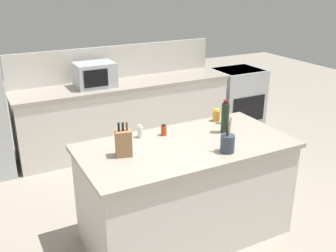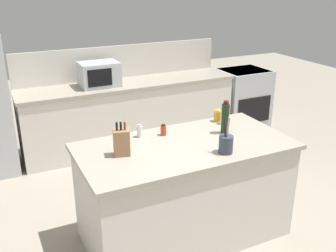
{
  "view_description": "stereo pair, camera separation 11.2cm",
  "coord_description": "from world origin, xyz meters",
  "px_view_note": "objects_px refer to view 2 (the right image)",
  "views": [
    {
      "loc": [
        -1.62,
        -2.72,
        2.33
      ],
      "look_at": [
        0.0,
        0.35,
        0.99
      ],
      "focal_mm": 42.0,
      "sensor_mm": 36.0,
      "label": 1
    },
    {
      "loc": [
        -1.52,
        -2.77,
        2.33
      ],
      "look_at": [
        0.0,
        0.35,
        0.99
      ],
      "focal_mm": 42.0,
      "sensor_mm": 36.0,
      "label": 2
    }
  ],
  "objects_px": {
    "honey_jar": "(217,116)",
    "spice_jar_paprika": "(163,130)",
    "knife_block": "(122,142)",
    "salt_shaker": "(140,131)",
    "range_oven": "(242,97)",
    "wine_bottle": "(225,118)",
    "utensil_crock": "(226,144)",
    "pepper_grinder": "(226,115)",
    "microwave": "(99,74)"
  },
  "relations": [
    {
      "from": "utensil_crock",
      "to": "microwave",
      "type": "bearing_deg",
      "value": 97.64
    },
    {
      "from": "wine_bottle",
      "to": "honey_jar",
      "type": "bearing_deg",
      "value": 69.95
    },
    {
      "from": "honey_jar",
      "to": "pepper_grinder",
      "type": "xyz_separation_m",
      "value": [
        0.04,
        -0.1,
        0.04
      ]
    },
    {
      "from": "utensil_crock",
      "to": "wine_bottle",
      "type": "xyz_separation_m",
      "value": [
        0.24,
        0.37,
        0.07
      ]
    },
    {
      "from": "range_oven",
      "to": "knife_block",
      "type": "bearing_deg",
      "value": -142.48
    },
    {
      "from": "knife_block",
      "to": "salt_shaker",
      "type": "relative_size",
      "value": 2.41
    },
    {
      "from": "utensil_crock",
      "to": "spice_jar_paprika",
      "type": "bearing_deg",
      "value": 117.79
    },
    {
      "from": "knife_block",
      "to": "spice_jar_paprika",
      "type": "bearing_deg",
      "value": 39.85
    },
    {
      "from": "microwave",
      "to": "honey_jar",
      "type": "height_order",
      "value": "microwave"
    },
    {
      "from": "spice_jar_paprika",
      "to": "range_oven",
      "type": "bearing_deg",
      "value": 39.59
    },
    {
      "from": "honey_jar",
      "to": "utensil_crock",
      "type": "bearing_deg",
      "value": -117.33
    },
    {
      "from": "utensil_crock",
      "to": "spice_jar_paprika",
      "type": "relative_size",
      "value": 3.02
    },
    {
      "from": "utensil_crock",
      "to": "wine_bottle",
      "type": "height_order",
      "value": "utensil_crock"
    },
    {
      "from": "knife_block",
      "to": "honey_jar",
      "type": "relative_size",
      "value": 2.33
    },
    {
      "from": "pepper_grinder",
      "to": "utensil_crock",
      "type": "bearing_deg",
      "value": -123.9
    },
    {
      "from": "utensil_crock",
      "to": "salt_shaker",
      "type": "bearing_deg",
      "value": 129.43
    },
    {
      "from": "spice_jar_paprika",
      "to": "pepper_grinder",
      "type": "relative_size",
      "value": 0.52
    },
    {
      "from": "range_oven",
      "to": "spice_jar_paprika",
      "type": "height_order",
      "value": "spice_jar_paprika"
    },
    {
      "from": "knife_block",
      "to": "salt_shaker",
      "type": "bearing_deg",
      "value": 60.54
    },
    {
      "from": "wine_bottle",
      "to": "pepper_grinder",
      "type": "xyz_separation_m",
      "value": [
        0.14,
        0.2,
        -0.05
      ]
    },
    {
      "from": "utensil_crock",
      "to": "range_oven",
      "type": "bearing_deg",
      "value": 51.01
    },
    {
      "from": "range_oven",
      "to": "honey_jar",
      "type": "bearing_deg",
      "value": -132.48
    },
    {
      "from": "wine_bottle",
      "to": "salt_shaker",
      "type": "xyz_separation_m",
      "value": [
        -0.75,
        0.26,
        -0.09
      ]
    },
    {
      "from": "microwave",
      "to": "utensil_crock",
      "type": "xyz_separation_m",
      "value": [
        0.34,
        -2.5,
        -0.08
      ]
    },
    {
      "from": "microwave",
      "to": "wine_bottle",
      "type": "distance_m",
      "value": 2.2
    },
    {
      "from": "utensil_crock",
      "to": "wine_bottle",
      "type": "relative_size",
      "value": 1.01
    },
    {
      "from": "microwave",
      "to": "utensil_crock",
      "type": "distance_m",
      "value": 2.52
    },
    {
      "from": "microwave",
      "to": "wine_bottle",
      "type": "bearing_deg",
      "value": -74.95
    },
    {
      "from": "honey_jar",
      "to": "wine_bottle",
      "type": "bearing_deg",
      "value": -110.05
    },
    {
      "from": "wine_bottle",
      "to": "pepper_grinder",
      "type": "bearing_deg",
      "value": 53.52
    },
    {
      "from": "utensil_crock",
      "to": "pepper_grinder",
      "type": "bearing_deg",
      "value": 56.1
    },
    {
      "from": "range_oven",
      "to": "honey_jar",
      "type": "xyz_separation_m",
      "value": [
        -1.68,
        -1.83,
        0.53
      ]
    },
    {
      "from": "microwave",
      "to": "knife_block",
      "type": "distance_m",
      "value": 2.21
    },
    {
      "from": "honey_jar",
      "to": "pepper_grinder",
      "type": "distance_m",
      "value": 0.11
    },
    {
      "from": "honey_jar",
      "to": "wine_bottle",
      "type": "xyz_separation_m",
      "value": [
        -0.11,
        -0.29,
        0.09
      ]
    },
    {
      "from": "wine_bottle",
      "to": "pepper_grinder",
      "type": "relative_size",
      "value": 1.55
    },
    {
      "from": "salt_shaker",
      "to": "spice_jar_paprika",
      "type": "bearing_deg",
      "value": -14.15
    },
    {
      "from": "knife_block",
      "to": "utensil_crock",
      "type": "bearing_deg",
      "value": -9.05
    },
    {
      "from": "honey_jar",
      "to": "spice_jar_paprika",
      "type": "relative_size",
      "value": 1.17
    },
    {
      "from": "range_oven",
      "to": "microwave",
      "type": "xyz_separation_m",
      "value": [
        -2.36,
        0.0,
        0.63
      ]
    },
    {
      "from": "wine_bottle",
      "to": "salt_shaker",
      "type": "relative_size",
      "value": 2.63
    },
    {
      "from": "microwave",
      "to": "spice_jar_paprika",
      "type": "xyz_separation_m",
      "value": [
        0.03,
        -1.92,
        -0.11
      ]
    },
    {
      "from": "honey_jar",
      "to": "spice_jar_paprika",
      "type": "distance_m",
      "value": 0.65
    },
    {
      "from": "knife_block",
      "to": "utensil_crock",
      "type": "distance_m",
      "value": 0.86
    },
    {
      "from": "knife_block",
      "to": "wine_bottle",
      "type": "xyz_separation_m",
      "value": [
        1.03,
        0.04,
        0.04
      ]
    },
    {
      "from": "utensil_crock",
      "to": "wine_bottle",
      "type": "bearing_deg",
      "value": 57.52
    },
    {
      "from": "range_oven",
      "to": "wine_bottle",
      "type": "bearing_deg",
      "value": -130.02
    },
    {
      "from": "range_oven",
      "to": "wine_bottle",
      "type": "xyz_separation_m",
      "value": [
        -1.79,
        -2.13,
        0.62
      ]
    },
    {
      "from": "knife_block",
      "to": "pepper_grinder",
      "type": "xyz_separation_m",
      "value": [
        1.17,
        0.23,
        -0.02
      ]
    },
    {
      "from": "microwave",
      "to": "spice_jar_paprika",
      "type": "relative_size",
      "value": 4.8
    }
  ]
}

